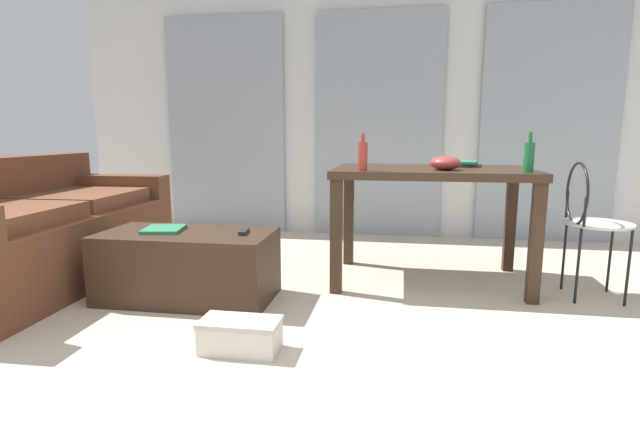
{
  "coord_description": "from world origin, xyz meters",
  "views": [
    {
      "loc": [
        0.24,
        -1.5,
        0.98
      ],
      "look_at": [
        -0.29,
        1.63,
        0.42
      ],
      "focal_mm": 27.44,
      "sensor_mm": 36.0,
      "label": 1
    }
  ],
  "objects_px": {
    "bottle_near": "(363,156)",
    "magazine": "(164,229)",
    "wire_chair": "(588,213)",
    "coffee_table": "(188,266)",
    "craft_table": "(432,184)",
    "bowl": "(445,163)",
    "shoebox": "(240,335)",
    "bottle_far": "(529,157)",
    "book_stack": "(461,164)",
    "tv_remote_primary": "(244,231)",
    "couch": "(35,234)"
  },
  "relations": [
    {
      "from": "tv_remote_primary",
      "to": "wire_chair",
      "type": "bearing_deg",
      "value": 1.87
    },
    {
      "from": "couch",
      "to": "bottle_far",
      "type": "xyz_separation_m",
      "value": [
        3.1,
        0.19,
        0.53
      ]
    },
    {
      "from": "coffee_table",
      "to": "bottle_near",
      "type": "bearing_deg",
      "value": 15.98
    },
    {
      "from": "wire_chair",
      "to": "bowl",
      "type": "xyz_separation_m",
      "value": [
        -0.83,
        0.01,
        0.29
      ]
    },
    {
      "from": "bottle_far",
      "to": "magazine",
      "type": "distance_m",
      "value": 2.18
    },
    {
      "from": "bowl",
      "to": "magazine",
      "type": "bearing_deg",
      "value": -165.61
    },
    {
      "from": "book_stack",
      "to": "magazine",
      "type": "height_order",
      "value": "book_stack"
    },
    {
      "from": "bottle_near",
      "to": "bowl",
      "type": "relative_size",
      "value": 1.2
    },
    {
      "from": "couch",
      "to": "bottle_near",
      "type": "bearing_deg",
      "value": 3.84
    },
    {
      "from": "craft_table",
      "to": "book_stack",
      "type": "bearing_deg",
      "value": 45.73
    },
    {
      "from": "couch",
      "to": "shoebox",
      "type": "bearing_deg",
      "value": -25.21
    },
    {
      "from": "couch",
      "to": "bottle_far",
      "type": "distance_m",
      "value": 3.15
    },
    {
      "from": "wire_chair",
      "to": "bottle_far",
      "type": "height_order",
      "value": "bottle_far"
    },
    {
      "from": "wire_chair",
      "to": "bottle_near",
      "type": "height_order",
      "value": "bottle_near"
    },
    {
      "from": "craft_table",
      "to": "bottle_far",
      "type": "height_order",
      "value": "bottle_far"
    },
    {
      "from": "wire_chair",
      "to": "shoebox",
      "type": "height_order",
      "value": "wire_chair"
    },
    {
      "from": "craft_table",
      "to": "tv_remote_primary",
      "type": "xyz_separation_m",
      "value": [
        -1.09,
        -0.59,
        -0.23
      ]
    },
    {
      "from": "bowl",
      "to": "book_stack",
      "type": "height_order",
      "value": "bowl"
    },
    {
      "from": "tv_remote_primary",
      "to": "bowl",
      "type": "bearing_deg",
      "value": 10.19
    },
    {
      "from": "bottle_near",
      "to": "coffee_table",
      "type": "bearing_deg",
      "value": -164.02
    },
    {
      "from": "bowl",
      "to": "shoebox",
      "type": "relative_size",
      "value": 0.51
    },
    {
      "from": "shoebox",
      "to": "couch",
      "type": "bearing_deg",
      "value": 154.79
    },
    {
      "from": "book_stack",
      "to": "bottle_far",
      "type": "bearing_deg",
      "value": -56.36
    },
    {
      "from": "bottle_far",
      "to": "shoebox",
      "type": "relative_size",
      "value": 0.63
    },
    {
      "from": "craft_table",
      "to": "magazine",
      "type": "xyz_separation_m",
      "value": [
        -1.59,
        -0.59,
        -0.24
      ]
    },
    {
      "from": "coffee_table",
      "to": "craft_table",
      "type": "bearing_deg",
      "value": 23.06
    },
    {
      "from": "craft_table",
      "to": "wire_chair",
      "type": "bearing_deg",
      "value": -11.49
    },
    {
      "from": "bottle_near",
      "to": "book_stack",
      "type": "bearing_deg",
      "value": 40.18
    },
    {
      "from": "coffee_table",
      "to": "bottle_far",
      "type": "xyz_separation_m",
      "value": [
        1.96,
        0.33,
        0.65
      ]
    },
    {
      "from": "craft_table",
      "to": "book_stack",
      "type": "relative_size",
      "value": 4.11
    },
    {
      "from": "bowl",
      "to": "shoebox",
      "type": "bearing_deg",
      "value": -131.56
    },
    {
      "from": "coffee_table",
      "to": "book_stack",
      "type": "relative_size",
      "value": 3.29
    },
    {
      "from": "craft_table",
      "to": "tv_remote_primary",
      "type": "relative_size",
      "value": 8.58
    },
    {
      "from": "bowl",
      "to": "book_stack",
      "type": "xyz_separation_m",
      "value": [
        0.13,
        0.38,
        -0.02
      ]
    },
    {
      "from": "magazine",
      "to": "shoebox",
      "type": "relative_size",
      "value": 0.67
    },
    {
      "from": "wire_chair",
      "to": "magazine",
      "type": "bearing_deg",
      "value": -170.62
    },
    {
      "from": "coffee_table",
      "to": "wire_chair",
      "type": "distance_m",
      "value": 2.4
    },
    {
      "from": "bottle_near",
      "to": "bottle_far",
      "type": "bearing_deg",
      "value": 2.5
    },
    {
      "from": "bottle_near",
      "to": "magazine",
      "type": "height_order",
      "value": "bottle_near"
    },
    {
      "from": "couch",
      "to": "book_stack",
      "type": "bearing_deg",
      "value": 13.6
    },
    {
      "from": "bottle_near",
      "to": "magazine",
      "type": "relative_size",
      "value": 0.92
    },
    {
      "from": "coffee_table",
      "to": "shoebox",
      "type": "distance_m",
      "value": 0.85
    },
    {
      "from": "couch",
      "to": "tv_remote_primary",
      "type": "bearing_deg",
      "value": -4.64
    },
    {
      "from": "couch",
      "to": "coffee_table",
      "type": "relative_size",
      "value": 1.98
    },
    {
      "from": "couch",
      "to": "shoebox",
      "type": "height_order",
      "value": "couch"
    },
    {
      "from": "magazine",
      "to": "bowl",
      "type": "bearing_deg",
      "value": 3.94
    },
    {
      "from": "craft_table",
      "to": "bottle_near",
      "type": "distance_m",
      "value": 0.57
    },
    {
      "from": "book_stack",
      "to": "tv_remote_primary",
      "type": "height_order",
      "value": "book_stack"
    },
    {
      "from": "couch",
      "to": "book_stack",
      "type": "xyz_separation_m",
      "value": [
        2.78,
        0.67,
        0.45
      ]
    },
    {
      "from": "coffee_table",
      "to": "bowl",
      "type": "height_order",
      "value": "bowl"
    }
  ]
}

